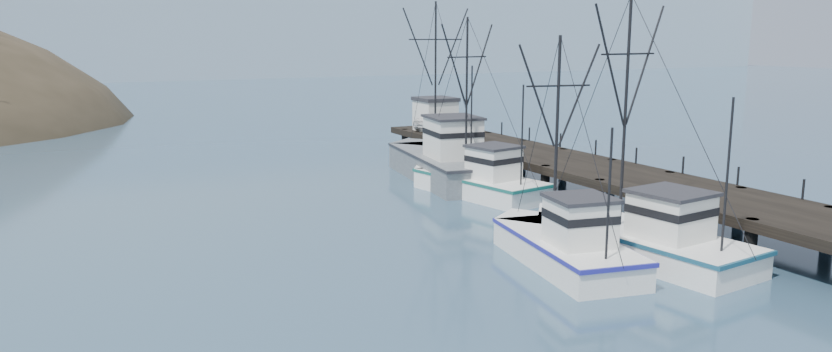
{
  "coord_description": "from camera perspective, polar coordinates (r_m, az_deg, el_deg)",
  "views": [
    {
      "loc": [
        -15.54,
        -20.45,
        9.8
      ],
      "look_at": [
        1.58,
        14.07,
        2.5
      ],
      "focal_mm": 32.0,
      "sensor_mm": 36.0,
      "label": 1
    }
  ],
  "objects": [
    {
      "name": "pier_shed",
      "position": [
        61.84,
        1.5,
        4.8
      ],
      "size": [
        3.0,
        3.2,
        2.8
      ],
      "color": "silver",
      "rests_on": "pier"
    },
    {
      "name": "trawler_near",
      "position": [
        34.99,
        16.71,
        -4.61
      ],
      "size": [
        5.19,
        11.97,
        11.96
      ],
      "color": "white",
      "rests_on": "ground"
    },
    {
      "name": "pickup_truck",
      "position": [
        62.35,
        2.09,
        4.22
      ],
      "size": [
        5.83,
        4.21,
        1.47
      ],
      "primitive_type": "imported",
      "rotation": [
        0.0,
        0.0,
        1.94
      ],
      "color": "silver",
      "rests_on": "pier"
    },
    {
      "name": "distant_ridge",
      "position": [
        192.4,
        -18.88,
        7.24
      ],
      "size": [
        360.0,
        40.0,
        26.0
      ],
      "primitive_type": "cube",
      "color": "#9EB2C6",
      "rests_on": "ground"
    },
    {
      "name": "ground",
      "position": [
        27.49,
        10.3,
        -10.34
      ],
      "size": [
        400.0,
        400.0,
        0.0
      ],
      "primitive_type": "plane",
      "color": "#2D4B65",
      "rests_on": "ground"
    },
    {
      "name": "trawler_far",
      "position": [
        46.51,
        4.67,
        -0.44
      ],
      "size": [
        5.28,
        11.08,
        11.3
      ],
      "color": "white",
      "rests_on": "ground"
    },
    {
      "name": "pier",
      "position": [
        47.61,
        12.45,
        0.67
      ],
      "size": [
        6.0,
        44.0,
        2.0
      ],
      "color": "black",
      "rests_on": "ground"
    },
    {
      "name": "work_vessel",
      "position": [
        51.31,
        2.02,
        1.1
      ],
      "size": [
        6.18,
        14.87,
        12.48
      ],
      "color": "slate",
      "rests_on": "ground"
    },
    {
      "name": "trawler_mid",
      "position": [
        33.05,
        11.22,
        -5.26
      ],
      "size": [
        4.8,
        10.19,
        10.19
      ],
      "color": "white",
      "rests_on": "ground"
    }
  ]
}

